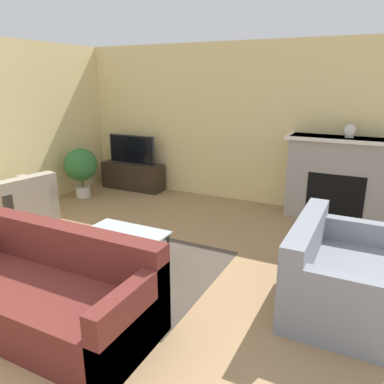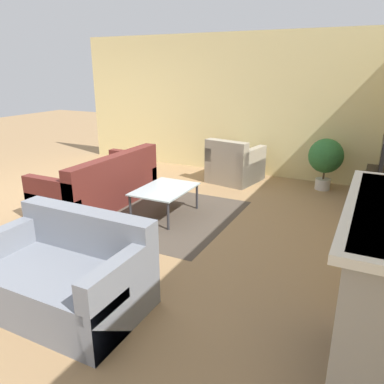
{
  "view_description": "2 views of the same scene",
  "coord_description": "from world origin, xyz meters",
  "px_view_note": "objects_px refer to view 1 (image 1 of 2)",
  "views": [
    {
      "loc": [
        2.38,
        -1.14,
        2.1
      ],
      "look_at": [
        0.49,
        2.63,
        0.82
      ],
      "focal_mm": 35.0,
      "sensor_mm": 36.0,
      "label": 1
    },
    {
      "loc": [
        4.3,
        4.63,
        2.07
      ],
      "look_at": [
        0.64,
        2.81,
        0.7
      ],
      "focal_mm": 35.0,
      "sensor_mm": 36.0,
      "label": 2
    }
  ],
  "objects_px": {
    "couch_sectional": "(48,294)",
    "mantel_clock": "(350,131)",
    "couch_loveseat": "(336,277)",
    "potted_plant": "(81,166)",
    "coffee_table": "(121,238)",
    "tv": "(132,149)",
    "armchair_by_window": "(19,209)"
  },
  "relations": [
    {
      "from": "armchair_by_window",
      "to": "potted_plant",
      "type": "xyz_separation_m",
      "value": [
        -0.24,
        1.58,
        0.28
      ]
    },
    {
      "from": "couch_loveseat",
      "to": "potted_plant",
      "type": "height_order",
      "value": "potted_plant"
    },
    {
      "from": "couch_loveseat",
      "to": "armchair_by_window",
      "type": "bearing_deg",
      "value": 90.26
    },
    {
      "from": "armchair_by_window",
      "to": "mantel_clock",
      "type": "xyz_separation_m",
      "value": [
        4.14,
        2.49,
        1.08
      ]
    },
    {
      "from": "couch_sectional",
      "to": "armchair_by_window",
      "type": "bearing_deg",
      "value": 145.9
    },
    {
      "from": "coffee_table",
      "to": "mantel_clock",
      "type": "distance_m",
      "value": 3.62
    },
    {
      "from": "couch_loveseat",
      "to": "couch_sectional",
      "type": "bearing_deg",
      "value": 123.05
    },
    {
      "from": "coffee_table",
      "to": "mantel_clock",
      "type": "xyz_separation_m",
      "value": [
        2.08,
        2.79,
        1.0
      ]
    },
    {
      "from": "tv",
      "to": "coffee_table",
      "type": "distance_m",
      "value": 3.29
    },
    {
      "from": "potted_plant",
      "to": "armchair_by_window",
      "type": "bearing_deg",
      "value": -81.45
    },
    {
      "from": "potted_plant",
      "to": "couch_loveseat",
      "type": "bearing_deg",
      "value": -18.82
    },
    {
      "from": "tv",
      "to": "coffee_table",
      "type": "xyz_separation_m",
      "value": [
        1.78,
        -2.74,
        -0.42
      ]
    },
    {
      "from": "potted_plant",
      "to": "tv",
      "type": "bearing_deg",
      "value": 58.65
    },
    {
      "from": "couch_sectional",
      "to": "couch_loveseat",
      "type": "relative_size",
      "value": 1.39
    },
    {
      "from": "armchair_by_window",
      "to": "couch_sectional",
      "type": "bearing_deg",
      "value": 66.14
    },
    {
      "from": "couch_loveseat",
      "to": "armchair_by_window",
      "type": "xyz_separation_m",
      "value": [
        -4.34,
        -0.02,
        0.01
      ]
    },
    {
      "from": "tv",
      "to": "couch_sectional",
      "type": "xyz_separation_m",
      "value": [
        1.83,
        -3.87,
        -0.5
      ]
    },
    {
      "from": "tv",
      "to": "potted_plant",
      "type": "xyz_separation_m",
      "value": [
        -0.52,
        -0.86,
        -0.21
      ]
    },
    {
      "from": "couch_sectional",
      "to": "potted_plant",
      "type": "distance_m",
      "value": 3.83
    },
    {
      "from": "tv",
      "to": "couch_sectional",
      "type": "bearing_deg",
      "value": -64.68
    },
    {
      "from": "potted_plant",
      "to": "mantel_clock",
      "type": "height_order",
      "value": "mantel_clock"
    },
    {
      "from": "coffee_table",
      "to": "potted_plant",
      "type": "bearing_deg",
      "value": 140.66
    },
    {
      "from": "couch_loveseat",
      "to": "coffee_table",
      "type": "xyz_separation_m",
      "value": [
        -2.28,
        -0.32,
        0.08
      ]
    },
    {
      "from": "couch_loveseat",
      "to": "potted_plant",
      "type": "relative_size",
      "value": 1.6
    },
    {
      "from": "tv",
      "to": "potted_plant",
      "type": "bearing_deg",
      "value": -121.35
    },
    {
      "from": "couch_sectional",
      "to": "mantel_clock",
      "type": "bearing_deg",
      "value": 62.61
    },
    {
      "from": "tv",
      "to": "couch_sectional",
      "type": "relative_size",
      "value": 0.5
    },
    {
      "from": "mantel_clock",
      "to": "tv",
      "type": "bearing_deg",
      "value": -179.24
    },
    {
      "from": "armchair_by_window",
      "to": "tv",
      "type": "bearing_deg",
      "value": -176.42
    },
    {
      "from": "potted_plant",
      "to": "coffee_table",
      "type": "bearing_deg",
      "value": -39.34
    },
    {
      "from": "couch_loveseat",
      "to": "mantel_clock",
      "type": "distance_m",
      "value": 2.7
    },
    {
      "from": "armchair_by_window",
      "to": "coffee_table",
      "type": "xyz_separation_m",
      "value": [
        2.06,
        -0.3,
        0.08
      ]
    }
  ]
}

